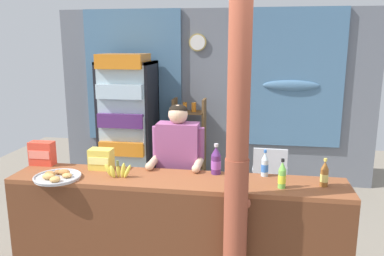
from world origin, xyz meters
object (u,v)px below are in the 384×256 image
Objects in this scene: timber_post at (237,166)px; banana_bunch at (117,171)px; soda_bottle_water at (265,165)px; drink_fridge at (127,115)px; snack_box_instant_noodle at (101,159)px; soda_bottle_grape_soda at (216,161)px; stall_counter at (174,225)px; soda_bottle_lime_soda at (282,176)px; soda_bottle_iced_tea at (324,174)px; snack_box_crackers at (42,153)px; bottle_shelf_rack at (189,141)px; shopkeeper at (178,163)px; pastry_tray at (57,177)px; plastic_lawn_chair at (270,174)px.

banana_bunch is at bearing 163.80° from timber_post.
timber_post is at bearing -112.25° from soda_bottle_water.
drink_fridge is at bearing 133.43° from soda_bottle_water.
soda_bottle_grape_soda is at bearing 1.78° from snack_box_instant_noodle.
soda_bottle_water is (0.77, 0.30, 0.49)m from stall_counter.
soda_bottle_water is 0.31m from soda_bottle_lime_soda.
snack_box_instant_noodle is (-1.99, 0.14, -0.00)m from soda_bottle_iced_tea.
snack_box_crackers is 0.87× the size of banana_bunch.
timber_post is 1.94× the size of bottle_shelf_rack.
soda_bottle_iced_tea is (0.71, 0.37, -0.16)m from timber_post.
drink_fridge is 2.56m from soda_bottle_grape_soda.
drink_fridge reaches higher than snack_box_instant_noodle.
snack_box_instant_noodle is (-0.46, -2.27, 0.39)m from bottle_shelf_rack.
shopkeeper is 0.67m from banana_bunch.
soda_bottle_iced_tea is 2.28m from pastry_tray.
banana_bunch is at bearing -95.37° from bottle_shelf_rack.
soda_bottle_iced_tea is (0.36, -1.69, 0.59)m from plastic_lawn_chair.
pastry_tray is at bearing -177.28° from soda_bottle_lime_soda.
snack_box_instant_noodle is (-0.68, -0.30, 0.09)m from shopkeeper.
soda_bottle_grape_soda is 0.63m from soda_bottle_lime_soda.
soda_bottle_lime_soda is at bearing 37.41° from timber_post.
drink_fridge is 3.30m from soda_bottle_iced_tea.
drink_fridge is 9.25× the size of snack_box_instant_noodle.
snack_box_crackers is at bearing -95.00° from drink_fridge.
timber_post is 10.73× the size of soda_bottle_water.
stall_counter is 2.69m from drink_fridge.
plastic_lawn_chair is 1.83m from soda_bottle_iced_tea.
plastic_lawn_chair is at bearing 34.01° from snack_box_crackers.
shopkeeper reaches higher than soda_bottle_lime_soda.
soda_bottle_grape_soda is (0.62, -2.24, 0.41)m from bottle_shelf_rack.
shopkeeper is (-0.61, 0.81, -0.26)m from timber_post.
soda_bottle_iced_tea is at bearing -77.82° from plastic_lawn_chair.
stall_counter is 3.44× the size of plastic_lawn_chair.
pastry_tray is at bearing -166.05° from banana_bunch.
snack_box_instant_noodle is (0.44, -2.10, -0.01)m from drink_fridge.
soda_bottle_iced_tea is at bearing 5.67° from stall_counter.
soda_bottle_iced_tea reaches higher than banana_bunch.
plastic_lawn_chair is at bearing 51.35° from banana_bunch.
bottle_shelf_rack is at bearing 106.61° from timber_post.
snack_box_instant_noodle is 0.80× the size of banana_bunch.
bottle_shelf_rack is at bearing 96.43° from stall_counter.
snack_box_instant_noodle is at bearing -156.23° from shopkeeper.
soda_bottle_water reaches higher than plastic_lawn_chair.
drink_fridge is at bearing 106.13° from banana_bunch.
plastic_lawn_chair is at bearing 52.81° from shopkeeper.
bottle_shelf_rack reaches higher than snack_box_instant_noodle.
soda_bottle_iced_tea is at bearing -18.23° from shopkeeper.
snack_box_instant_noodle is at bearing 139.00° from banana_bunch.
timber_post is 2.95m from bottle_shelf_rack.
stall_counter is 1.89× the size of shopkeeper.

